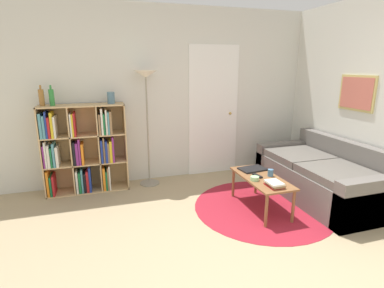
{
  "coord_description": "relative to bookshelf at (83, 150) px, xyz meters",
  "views": [
    {
      "loc": [
        -1.2,
        -1.73,
        1.74
      ],
      "look_at": [
        -0.18,
        1.51,
        0.85
      ],
      "focal_mm": 28.0,
      "sensor_mm": 36.0,
      "label": 1
    }
  ],
  "objects": [
    {
      "name": "wall_back",
      "position": [
        1.47,
        0.21,
        0.69
      ],
      "size": [
        7.17,
        0.11,
        2.6
      ],
      "color": "silver",
      "rests_on": "ground_plane"
    },
    {
      "name": "wall_right",
      "position": [
        3.56,
        -1.19,
        0.7
      ],
      "size": [
        0.08,
        5.75,
        2.6
      ],
      "color": "silver",
      "rests_on": "ground_plane"
    },
    {
      "name": "rug",
      "position": [
        2.15,
        -1.25,
        -0.6
      ],
      "size": [
        1.73,
        1.73,
        0.01
      ],
      "color": "maroon",
      "rests_on": "ground_plane"
    },
    {
      "name": "bookshelf",
      "position": [
        0.0,
        0.0,
        0.0
      ],
      "size": [
        1.11,
        0.34,
        1.23
      ],
      "color": "tan",
      "rests_on": "ground_plane"
    },
    {
      "name": "floor_lamp",
      "position": [
        0.92,
        -0.02,
        0.82
      ],
      "size": [
        0.34,
        0.34,
        1.68
      ],
      "color": "gray",
      "rests_on": "ground_plane"
    },
    {
      "name": "couch",
      "position": [
        3.11,
        -1.18,
        -0.33
      ],
      "size": [
        0.94,
        1.8,
        0.76
      ],
      "color": "#66605B",
      "rests_on": "ground_plane"
    },
    {
      "name": "coffee_table",
      "position": [
        2.1,
        -1.26,
        -0.24
      ],
      "size": [
        0.43,
        0.93,
        0.42
      ],
      "color": "brown",
      "rests_on": "ground_plane"
    },
    {
      "name": "laptop",
      "position": [
        2.13,
        -0.98,
        -0.18
      ],
      "size": [
        0.37,
        0.27,
        0.02
      ],
      "color": "black",
      "rests_on": "coffee_table"
    },
    {
      "name": "bowl",
      "position": [
        1.97,
        -1.32,
        -0.16
      ],
      "size": [
        0.1,
        0.1,
        0.05
      ],
      "color": "#9ED193",
      "rests_on": "coffee_table"
    },
    {
      "name": "book_stack_on_table",
      "position": [
        2.09,
        -1.56,
        -0.16
      ],
      "size": [
        0.17,
        0.21,
        0.06
      ],
      "color": "#B21E23",
      "rests_on": "coffee_table"
    },
    {
      "name": "cup",
      "position": [
        2.22,
        -1.26,
        -0.14
      ],
      "size": [
        0.07,
        0.07,
        0.09
      ],
      "color": "teal",
      "rests_on": "coffee_table"
    },
    {
      "name": "remote",
      "position": [
        2.06,
        -1.22,
        -0.18
      ],
      "size": [
        0.07,
        0.16,
        0.02
      ],
      "color": "black",
      "rests_on": "coffee_table"
    },
    {
      "name": "bottle_left",
      "position": [
        -0.44,
        -0.0,
        0.74
      ],
      "size": [
        0.07,
        0.07,
        0.27
      ],
      "color": "olive",
      "rests_on": "bookshelf"
    },
    {
      "name": "bottle_middle",
      "position": [
        -0.31,
        -0.01,
        0.74
      ],
      "size": [
        0.06,
        0.06,
        0.27
      ],
      "color": "#2D8438",
      "rests_on": "bookshelf"
    },
    {
      "name": "vase_on_shelf",
      "position": [
        0.43,
        -0.0,
        0.71
      ],
      "size": [
        0.1,
        0.1,
        0.16
      ],
      "color": "slate",
      "rests_on": "bookshelf"
    }
  ]
}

